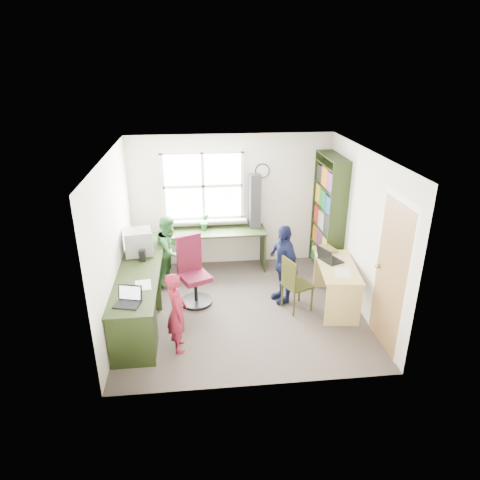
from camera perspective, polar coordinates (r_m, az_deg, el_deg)
The scene contains 19 objects.
room at distance 6.24m, azimuth 0.25°, elevation 0.87°, with size 3.64×3.44×2.44m.
l_desk at distance 6.23m, azimuth -11.59°, elevation -7.46°, with size 2.38×2.95×0.75m.
right_desk at distance 6.72m, azimuth 12.75°, elevation -4.79°, with size 0.69×1.25×0.69m.
bookshelf at distance 7.65m, azimuth 11.64°, elevation 2.91°, with size 0.30×1.02×2.10m.
swivel_chair at distance 6.72m, azimuth -6.27°, elevation -4.60°, with size 0.67×0.67×1.09m.
wooden_chair at distance 6.50m, azimuth 7.22°, elevation -5.63°, with size 0.49×0.49×0.87m.
crt_monitor at distance 6.78m, azimuth -13.39°, elevation -0.31°, with size 0.46×0.42×0.40m.
laptop_left at distance 5.56m, azimuth -14.65°, elevation -7.68°, with size 0.36×0.33×0.21m.
laptop_right at distance 6.72m, azimuth 11.68°, elevation -2.35°, with size 0.41×0.44×0.24m.
speaker_a at distance 6.60m, azimuth -12.86°, elevation -2.05°, with size 0.09×0.09×0.18m.
speaker_b at distance 7.12m, azimuth -12.26°, elevation -0.01°, with size 0.11×0.11×0.19m.
cd_tower at distance 7.62m, azimuth 1.95°, elevation 5.19°, with size 0.22×0.20×0.98m.
game_box at distance 7.06m, azimuth 11.24°, elevation -1.28°, with size 0.36×0.36×0.06m.
paper_a at distance 5.95m, azimuth -12.79°, elevation -5.88°, with size 0.25×0.32×0.00m.
paper_b at distance 6.46m, azimuth 13.55°, elevation -4.16°, with size 0.29×0.36×0.00m.
potted_plant at distance 7.62m, azimuth -4.73°, elevation 2.42°, with size 0.16×0.13×0.30m, color #317C3C.
person_red at distance 5.65m, azimuth -8.42°, elevation -9.50°, with size 0.41×0.27×1.11m, color maroon.
person_green at distance 7.28m, azimuth -9.33°, elevation -1.36°, with size 0.59×0.46×1.21m, color #2F772F.
person_navy at distance 6.66m, azimuth 5.79°, elevation -3.18°, with size 0.75×0.31×1.28m, color #12183B.
Camera 1 is at (-0.64, -5.65, 3.56)m, focal length 32.00 mm.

